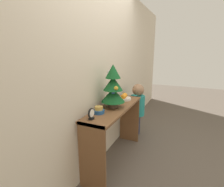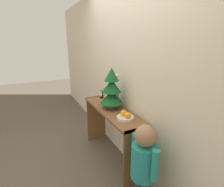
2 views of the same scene
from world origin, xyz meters
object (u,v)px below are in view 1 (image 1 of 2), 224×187
mini_tree (113,87)px  singing_bowl (99,110)px  fruit_bowl (124,98)px  desk_clock (91,114)px  child_figure (138,105)px

mini_tree → singing_bowl: size_ratio=4.20×
fruit_bowl → singing_bowl: bearing=173.9°
desk_clock → child_figure: (1.37, -0.13, -0.27)m
fruit_bowl → singing_bowl: (-0.67, 0.07, 0.00)m
singing_bowl → child_figure: (1.17, -0.15, -0.25)m
mini_tree → singing_bowl: (-0.28, 0.06, -0.23)m
mini_tree → child_figure: mini_tree is taller
fruit_bowl → child_figure: size_ratio=0.21×
desk_clock → mini_tree: bearing=-5.3°
fruit_bowl → desk_clock: size_ratio=1.61×
mini_tree → fruit_bowl: bearing=-1.6°
fruit_bowl → mini_tree: bearing=178.4°
mini_tree → singing_bowl: bearing=167.5°
singing_bowl → mini_tree: bearing=-12.5°
singing_bowl → desk_clock: size_ratio=1.06×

